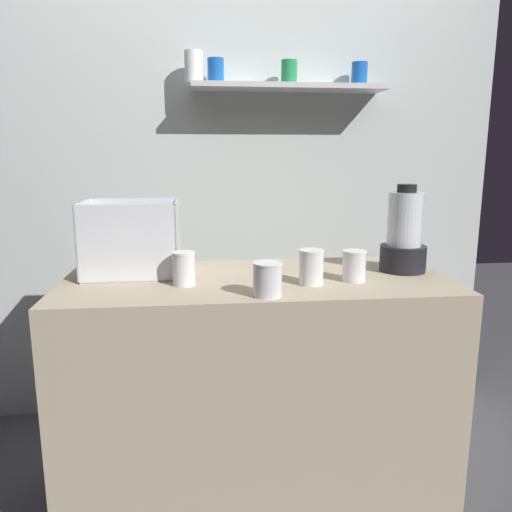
{
  "coord_description": "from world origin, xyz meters",
  "views": [
    {
      "loc": [
        -0.19,
        -1.76,
        1.34
      ],
      "look_at": [
        0.0,
        0.0,
        0.98
      ],
      "focal_mm": 34.72,
      "sensor_mm": 36.0,
      "label": 1
    }
  ],
  "objects_px": {
    "juice_cup_orange_left": "(267,281)",
    "juice_cup_beet_right": "(354,267)",
    "blender_pitcher": "(404,237)",
    "juice_cup_mango_middle": "(311,268)",
    "juice_cup_beet_far_left": "(184,270)",
    "carrot_display_bin": "(133,252)"
  },
  "relations": [
    {
      "from": "carrot_display_bin",
      "to": "blender_pitcher",
      "type": "distance_m",
      "value": 1.03
    },
    {
      "from": "carrot_display_bin",
      "to": "juice_cup_beet_far_left",
      "type": "distance_m",
      "value": 0.27
    },
    {
      "from": "blender_pitcher",
      "to": "juice_cup_beet_far_left",
      "type": "xyz_separation_m",
      "value": [
        -0.83,
        -0.12,
        -0.08
      ]
    },
    {
      "from": "juice_cup_beet_far_left",
      "to": "juice_cup_beet_right",
      "type": "distance_m",
      "value": 0.6
    },
    {
      "from": "blender_pitcher",
      "to": "juice_cup_beet_right",
      "type": "distance_m",
      "value": 0.28
    },
    {
      "from": "blender_pitcher",
      "to": "juice_cup_orange_left",
      "type": "xyz_separation_m",
      "value": [
        -0.57,
        -0.29,
        -0.08
      ]
    },
    {
      "from": "juice_cup_beet_right",
      "to": "blender_pitcher",
      "type": "bearing_deg",
      "value": 29.37
    },
    {
      "from": "carrot_display_bin",
      "to": "juice_cup_beet_right",
      "type": "xyz_separation_m",
      "value": [
        0.79,
        -0.19,
        -0.04
      ]
    },
    {
      "from": "juice_cup_mango_middle",
      "to": "juice_cup_beet_far_left",
      "type": "bearing_deg",
      "value": 175.02
    },
    {
      "from": "juice_cup_orange_left",
      "to": "blender_pitcher",
      "type": "bearing_deg",
      "value": 27.26
    },
    {
      "from": "blender_pitcher",
      "to": "juice_cup_orange_left",
      "type": "bearing_deg",
      "value": -152.74
    },
    {
      "from": "juice_cup_beet_far_left",
      "to": "juice_cup_beet_right",
      "type": "relative_size",
      "value": 1.06
    },
    {
      "from": "juice_cup_mango_middle",
      "to": "juice_cup_beet_right",
      "type": "relative_size",
      "value": 1.11
    },
    {
      "from": "carrot_display_bin",
      "to": "blender_pitcher",
      "type": "height_order",
      "value": "blender_pitcher"
    },
    {
      "from": "juice_cup_beet_far_left",
      "to": "juice_cup_mango_middle",
      "type": "height_order",
      "value": "juice_cup_mango_middle"
    },
    {
      "from": "carrot_display_bin",
      "to": "blender_pitcher",
      "type": "bearing_deg",
      "value": -3.21
    },
    {
      "from": "juice_cup_orange_left",
      "to": "juice_cup_beet_right",
      "type": "bearing_deg",
      "value": 25.72
    },
    {
      "from": "blender_pitcher",
      "to": "juice_cup_mango_middle",
      "type": "relative_size",
      "value": 2.73
    },
    {
      "from": "blender_pitcher",
      "to": "juice_cup_mango_middle",
      "type": "xyz_separation_m",
      "value": [
        -0.4,
        -0.16,
        -0.08
      ]
    },
    {
      "from": "juice_cup_orange_left",
      "to": "juice_cup_beet_far_left",
      "type": "bearing_deg",
      "value": 147.66
    },
    {
      "from": "carrot_display_bin",
      "to": "juice_cup_beet_far_left",
      "type": "relative_size",
      "value": 2.96
    },
    {
      "from": "juice_cup_mango_middle",
      "to": "juice_cup_beet_right",
      "type": "bearing_deg",
      "value": 10.17
    }
  ]
}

